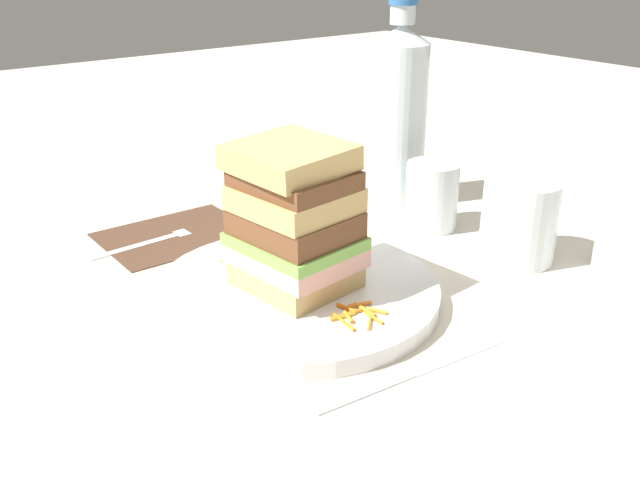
{
  "coord_description": "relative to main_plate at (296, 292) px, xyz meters",
  "views": [
    {
      "loc": [
        0.53,
        -0.37,
        0.33
      ],
      "look_at": [
        0.02,
        0.02,
        0.06
      ],
      "focal_mm": 39.96,
      "sensor_mm": 36.0,
      "label": 1
    }
  ],
  "objects": [
    {
      "name": "carrot_shred_11",
      "position": [
        0.09,
        -0.01,
        0.01
      ],
      "size": [
        0.03,
        0.01,
        0.0
      ],
      "primitive_type": "cylinder",
      "rotation": [
        0.0,
        1.57,
        6.18
      ],
      "color": "orange",
      "rests_on": "main_plate"
    },
    {
      "name": "carrot_shred_4",
      "position": [
        -0.08,
        -0.0,
        0.01
      ],
      "size": [
        0.02,
        0.03,
        0.0
      ],
      "primitive_type": "cylinder",
      "rotation": [
        0.0,
        1.57,
        2.18
      ],
      "color": "orange",
      "rests_on": "main_plate"
    },
    {
      "name": "napkin_dark",
      "position": [
        -0.22,
        -0.02,
        -0.01
      ],
      "size": [
        0.13,
        0.17,
        0.0
      ],
      "primitive_type": "cube",
      "rotation": [
        0.0,
        0.0,
        -0.01
      ],
      "color": "#4C3323",
      "rests_on": "ground_plane"
    },
    {
      "name": "carrot_shred_1",
      "position": [
        -0.09,
        -0.01,
        0.01
      ],
      "size": [
        0.02,
        0.01,
        0.0
      ],
      "primitive_type": "cylinder",
      "rotation": [
        0.0,
        1.57,
        3.87
      ],
      "color": "orange",
      "rests_on": "main_plate"
    },
    {
      "name": "knife",
      "position": [
        0.16,
        -0.0,
        -0.01
      ],
      "size": [
        0.03,
        0.2,
        0.0
      ],
      "color": "silver",
      "rests_on": "ground_plane"
    },
    {
      "name": "carrot_shred_13",
      "position": [
        0.09,
        0.03,
        0.01
      ],
      "size": [
        0.02,
        0.01,
        0.0
      ],
      "primitive_type": "cylinder",
      "rotation": [
        0.0,
        1.57,
        0.48
      ],
      "color": "orange",
      "rests_on": "main_plate"
    },
    {
      "name": "carrot_shred_5",
      "position": [
        0.07,
        0.02,
        0.01
      ],
      "size": [
        0.01,
        0.02,
        0.0
      ],
      "primitive_type": "cylinder",
      "rotation": [
        0.0,
        1.57,
        4.39
      ],
      "color": "orange",
      "rests_on": "main_plate"
    },
    {
      "name": "carrot_shred_6",
      "position": [
        0.08,
        -0.0,
        0.01
      ],
      "size": [
        0.02,
        0.01,
        0.0
      ],
      "primitive_type": "cylinder",
      "rotation": [
        0.0,
        1.57,
        2.82
      ],
      "color": "orange",
      "rests_on": "main_plate"
    },
    {
      "name": "water_bottle",
      "position": [
        -0.15,
        0.28,
        0.11
      ],
      "size": [
        0.07,
        0.07,
        0.26
      ],
      "color": "silver",
      "rests_on": "ground_plane"
    },
    {
      "name": "sandwich",
      "position": [
        -0.0,
        -0.0,
        0.08
      ],
      "size": [
        0.12,
        0.11,
        0.14
      ],
      "color": "tan",
      "rests_on": "main_plate"
    },
    {
      "name": "empty_tumbler_0",
      "position": [
        -0.05,
        0.24,
        0.03
      ],
      "size": [
        0.06,
        0.06,
        0.08
      ],
      "primitive_type": "cylinder",
      "color": "silver",
      "rests_on": "ground_plane"
    },
    {
      "name": "carrot_shred_9",
      "position": [
        0.07,
        0.0,
        0.01
      ],
      "size": [
        0.02,
        0.01,
        0.0
      ],
      "primitive_type": "cylinder",
      "rotation": [
        0.0,
        1.57,
        0.23
      ],
      "color": "orange",
      "rests_on": "main_plate"
    },
    {
      "name": "carrot_shred_12",
      "position": [
        0.08,
        0.02,
        0.01
      ],
      "size": [
        0.03,
        0.0,
        0.0
      ],
      "primitive_type": "cylinder",
      "rotation": [
        0.0,
        1.57,
        6.27
      ],
      "color": "orange",
      "rests_on": "main_plate"
    },
    {
      "name": "carrot_shred_0",
      "position": [
        -0.1,
        -0.02,
        0.01
      ],
      "size": [
        0.01,
        0.02,
        0.0
      ],
      "primitive_type": "cylinder",
      "rotation": [
        0.0,
        1.57,
        2.09
      ],
      "color": "orange",
      "rests_on": "main_plate"
    },
    {
      "name": "carrot_shred_2",
      "position": [
        -0.08,
        0.0,
        0.01
      ],
      "size": [
        0.01,
        0.03,
        0.0
      ],
      "primitive_type": "cylinder",
      "rotation": [
        0.0,
        1.57,
        4.6
      ],
      "color": "orange",
      "rests_on": "main_plate"
    },
    {
      "name": "empty_tumbler_1",
      "position": [
        0.16,
        0.32,
        0.03
      ],
      "size": [
        0.08,
        0.08,
        0.07
      ],
      "primitive_type": "cylinder",
      "color": "silver",
      "rests_on": "ground_plane"
    },
    {
      "name": "carrot_shred_14",
      "position": [
        0.1,
        0.01,
        0.01
      ],
      "size": [
        0.02,
        0.02,
        0.0
      ],
      "primitive_type": "cylinder",
      "rotation": [
        0.0,
        1.57,
        2.35
      ],
      "color": "orange",
      "rests_on": "main_plate"
    },
    {
      "name": "carrot_shred_8",
      "position": [
        0.1,
        0.02,
        0.01
      ],
      "size": [
        0.03,
        0.0,
        0.0
      ],
      "primitive_type": "cylinder",
      "rotation": [
        0.0,
        1.57,
        3.12
      ],
      "color": "orange",
      "rests_on": "main_plate"
    },
    {
      "name": "carrot_shred_3",
      "position": [
        -0.1,
        -0.02,
        0.01
      ],
      "size": [
        0.02,
        0.01,
        0.0
      ],
      "primitive_type": "cylinder",
      "rotation": [
        0.0,
        1.57,
        6.11
      ],
      "color": "orange",
      "rests_on": "main_plate"
    },
    {
      "name": "juice_glass",
      "position": [
        0.07,
        0.25,
        0.03
      ],
      "size": [
        0.08,
        0.08,
        0.09
      ],
      "color": "white",
      "rests_on": "ground_plane"
    },
    {
      "name": "ground_plane",
      "position": [
        -0.02,
        0.01,
        -0.01
      ],
      "size": [
        3.0,
        3.0,
        0.0
      ],
      "primitive_type": "plane",
      "color": "beige"
    },
    {
      "name": "carrot_shred_10",
      "position": [
        0.08,
        -0.0,
        0.01
      ],
      "size": [
        0.01,
        0.03,
        0.0
      ],
      "primitive_type": "cylinder",
      "rotation": [
        0.0,
        1.57,
        1.43
      ],
      "color": "orange",
      "rests_on": "main_plate"
    },
    {
      "name": "main_plate",
      "position": [
        0.0,
        0.0,
        0.0
      ],
      "size": [
        0.28,
        0.28,
        0.02
      ],
      "primitive_type": "cylinder",
      "color": "white",
      "rests_on": "ground_plane"
    },
    {
      "name": "carrot_shred_7",
      "position": [
        0.08,
        -0.01,
        0.01
      ],
      "size": [
        0.01,
        0.03,
        0.0
      ],
      "primitive_type": "cylinder",
      "rotation": [
        0.0,
        1.57,
        4.55
      ],
      "color": "orange",
      "rests_on": "main_plate"
    },
    {
      "name": "fork",
      "position": [
        -0.22,
        -0.04,
        -0.0
      ],
      "size": [
        0.02,
        0.17,
        0.0
      ],
      "color": "silver",
      "rests_on": "napkin_dark"
    }
  ]
}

